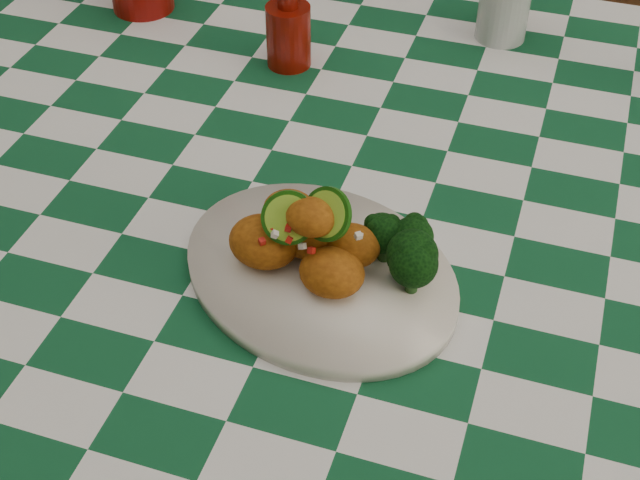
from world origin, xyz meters
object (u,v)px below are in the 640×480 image
(plate, at_px, (320,273))
(wooden_chair_right, at_px, (577,90))
(wooden_chair_left, at_px, (321,81))
(ketchup_bottle, at_px, (288,21))
(dining_table, at_px, (346,375))
(fried_chicken_pile, at_px, (314,234))
(mason_jar, at_px, (504,3))

(plate, height_order, wooden_chair_right, wooden_chair_right)
(plate, distance_m, wooden_chair_left, 1.01)
(ketchup_bottle, bearing_deg, wooden_chair_left, 103.14)
(dining_table, distance_m, fried_chicken_pile, 0.49)
(dining_table, bearing_deg, wooden_chair_right, 71.25)
(dining_table, xyz_separation_m, fried_chicken_pile, (0.02, -0.19, 0.45))
(ketchup_bottle, relative_size, mason_jar, 1.24)
(plate, xyz_separation_m, wooden_chair_right, (0.22, 0.91, -0.29))
(plate, distance_m, fried_chicken_pile, 0.05)
(fried_chicken_pile, xyz_separation_m, wooden_chair_left, (-0.28, 0.90, -0.42))
(mason_jar, height_order, wooden_chair_left, mason_jar)
(ketchup_bottle, bearing_deg, wooden_chair_right, 52.89)
(wooden_chair_left, bearing_deg, fried_chicken_pile, -54.91)
(fried_chicken_pile, xyz_separation_m, mason_jar, (0.10, 0.55, -0.01))
(wooden_chair_left, bearing_deg, dining_table, -51.68)
(wooden_chair_left, height_order, wooden_chair_right, wooden_chair_right)
(fried_chicken_pile, relative_size, ketchup_bottle, 1.05)
(fried_chicken_pile, distance_m, ketchup_bottle, 0.42)
(fried_chicken_pile, height_order, wooden_chair_left, fried_chicken_pile)
(dining_table, bearing_deg, wooden_chair_left, 110.88)
(dining_table, height_order, fried_chicken_pile, fried_chicken_pile)
(wooden_chair_left, relative_size, wooden_chair_right, 0.86)
(fried_chicken_pile, height_order, ketchup_bottle, ketchup_bottle)
(mason_jar, bearing_deg, ketchup_bottle, -148.31)
(wooden_chair_right, bearing_deg, plate, -100.31)
(wooden_chair_right, bearing_deg, wooden_chair_left, -175.47)
(plate, bearing_deg, fried_chicken_pile, 180.00)
(fried_chicken_pile, relative_size, wooden_chair_right, 0.14)
(plate, bearing_deg, mason_jar, 80.53)
(fried_chicken_pile, height_order, mason_jar, same)
(wooden_chair_right, bearing_deg, mason_jar, -106.40)
(mason_jar, xyz_separation_m, wooden_chair_left, (-0.38, 0.34, -0.41))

